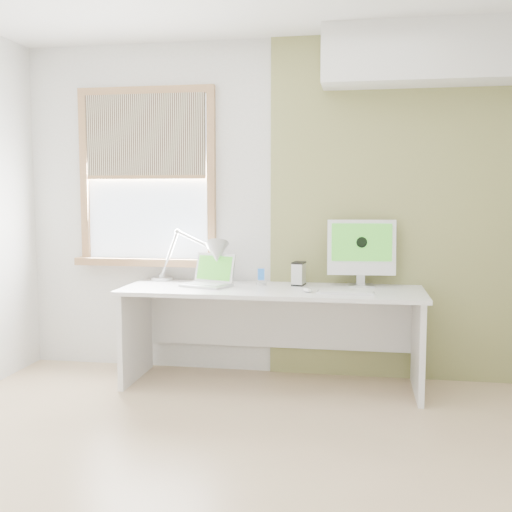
% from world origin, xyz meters
% --- Properties ---
extents(room, '(4.04, 3.54, 2.64)m').
position_xyz_m(room, '(0.00, 0.00, 1.30)').
color(room, tan).
rests_on(room, ground).
extents(accent_wall, '(2.00, 0.02, 2.60)m').
position_xyz_m(accent_wall, '(1.00, 1.74, 1.30)').
color(accent_wall, '#8A9353').
rests_on(accent_wall, room).
extents(soffit, '(1.60, 0.40, 0.42)m').
position_xyz_m(soffit, '(1.20, 1.57, 2.40)').
color(soffit, white).
rests_on(soffit, room).
extents(window, '(1.20, 0.14, 1.42)m').
position_xyz_m(window, '(-1.00, 1.71, 1.54)').
color(window, '#9B6F46').
rests_on(window, room).
extents(desk, '(2.20, 0.70, 0.73)m').
position_xyz_m(desk, '(0.06, 1.44, 0.53)').
color(desk, silver).
rests_on(desk, room).
extents(desk_lamp, '(0.71, 0.39, 0.42)m').
position_xyz_m(desk_lamp, '(-0.47, 1.53, 0.95)').
color(desk_lamp, silver).
rests_on(desk_lamp, desk).
extents(laptop, '(0.41, 0.37, 0.24)m').
position_xyz_m(laptop, '(-0.42, 1.44, 0.79)').
color(laptop, silver).
rests_on(laptop, desk).
extents(phone_dock, '(0.09, 0.09, 0.14)m').
position_xyz_m(phone_dock, '(-0.04, 1.53, 0.77)').
color(phone_dock, silver).
rests_on(phone_dock, desk).
extents(external_drive, '(0.10, 0.15, 0.18)m').
position_xyz_m(external_drive, '(0.24, 1.57, 0.82)').
color(external_drive, silver).
rests_on(external_drive, desk).
extents(imac, '(0.51, 0.18, 0.50)m').
position_xyz_m(imac, '(0.70, 1.62, 1.01)').
color(imac, silver).
rests_on(imac, desk).
extents(keyboard, '(0.40, 0.13, 0.02)m').
position_xyz_m(keyboard, '(0.60, 1.22, 0.74)').
color(keyboard, white).
rests_on(keyboard, desk).
extents(mouse, '(0.10, 0.12, 0.03)m').
position_xyz_m(mouse, '(0.33, 1.25, 0.75)').
color(mouse, white).
rests_on(mouse, desk).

